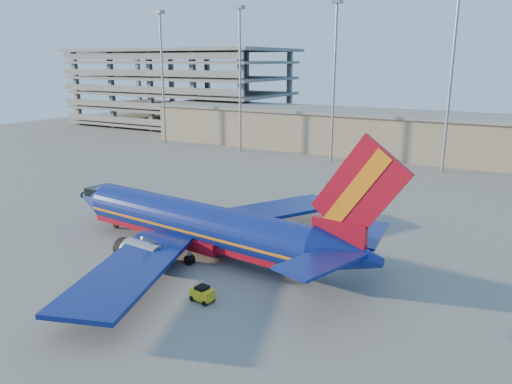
{
  "coord_description": "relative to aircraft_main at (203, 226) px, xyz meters",
  "views": [
    {
      "loc": [
        28.59,
        -41.28,
        18.32
      ],
      "look_at": [
        1.69,
        5.76,
        4.0
      ],
      "focal_mm": 35.0,
      "sensor_mm": 36.0,
      "label": 1
    }
  ],
  "objects": [
    {
      "name": "terminal_building",
      "position": [
        8.57,
        62.06,
        1.51
      ],
      "size": [
        122.0,
        16.0,
        8.5
      ],
      "color": "gray",
      "rests_on": "ground"
    },
    {
      "name": "parking_garage",
      "position": [
        -63.43,
        78.11,
        8.92
      ],
      "size": [
        62.0,
        32.0,
        21.4
      ],
      "color": "slate",
      "rests_on": "ground"
    },
    {
      "name": "ground",
      "position": [
        -1.43,
        4.06,
        -2.81
      ],
      "size": [
        220.0,
        220.0,
        0.0
      ],
      "primitive_type": "plane",
      "color": "slate",
      "rests_on": "ground"
    },
    {
      "name": "aircraft_main",
      "position": [
        0.0,
        0.0,
        0.0
      ],
      "size": [
        38.84,
        37.22,
        13.16
      ],
      "rotation": [
        0.0,
        0.0,
        -0.1
      ],
      "color": "navy",
      "rests_on": "ground"
    },
    {
      "name": "baggage_tug",
      "position": [
        5.79,
        -8.36,
        -2.13
      ],
      "size": [
        1.94,
        1.32,
        1.3
      ],
      "rotation": [
        0.0,
        0.0,
        -0.14
      ],
      "color": "gold",
      "rests_on": "ground"
    },
    {
      "name": "light_mast_row",
      "position": [
        3.57,
        50.06,
        14.74
      ],
      "size": [
        101.6,
        1.6,
        28.65
      ],
      "color": "gray",
      "rests_on": "ground"
    }
  ]
}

